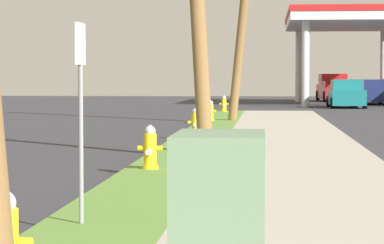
{
  "coord_description": "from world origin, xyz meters",
  "views": [
    {
      "loc": [
        2.41,
        -2.91,
        1.66
      ],
      "look_at": [
        0.91,
        15.4,
        0.77
      ],
      "focal_mm": 84.62,
      "sensor_mm": 36.0,
      "label": 1
    }
  ],
  "objects_px": {
    "fire_hydrant_fifth": "(224,104)",
    "car_navy_by_near_pump": "(371,93)",
    "street_sign_post": "(81,81)",
    "car_teal_by_far_pump": "(346,95)",
    "fire_hydrant_fourth": "(210,112)",
    "truck_red_at_forecourt": "(334,89)",
    "fire_hydrant_third": "(196,123)",
    "fire_hydrant_second": "(150,150)"
  },
  "relations": [
    {
      "from": "truck_red_at_forecourt",
      "to": "street_sign_post",
      "type": "bearing_deg",
      "value": -96.94
    },
    {
      "from": "fire_hydrant_third",
      "to": "car_teal_by_far_pump",
      "type": "relative_size",
      "value": 0.17
    },
    {
      "from": "fire_hydrant_third",
      "to": "car_navy_by_near_pump",
      "type": "distance_m",
      "value": 35.12
    },
    {
      "from": "fire_hydrant_third",
      "to": "fire_hydrant_fifth",
      "type": "relative_size",
      "value": 1.0
    },
    {
      "from": "car_teal_by_far_pump",
      "to": "fire_hydrant_fourth",
      "type": "bearing_deg",
      "value": -109.26
    },
    {
      "from": "fire_hydrant_second",
      "to": "street_sign_post",
      "type": "relative_size",
      "value": 0.35
    },
    {
      "from": "fire_hydrant_second",
      "to": "car_navy_by_near_pump",
      "type": "relative_size",
      "value": 0.16
    },
    {
      "from": "fire_hydrant_third",
      "to": "truck_red_at_forecourt",
      "type": "height_order",
      "value": "truck_red_at_forecourt"
    },
    {
      "from": "fire_hydrant_fourth",
      "to": "fire_hydrant_fifth",
      "type": "distance_m",
      "value": 8.96
    },
    {
      "from": "fire_hydrant_second",
      "to": "car_navy_by_near_pump",
      "type": "distance_m",
      "value": 43.88
    },
    {
      "from": "street_sign_post",
      "to": "car_navy_by_near_pump",
      "type": "relative_size",
      "value": 0.47
    },
    {
      "from": "fire_hydrant_third",
      "to": "car_navy_by_near_pump",
      "type": "relative_size",
      "value": 0.16
    },
    {
      "from": "fire_hydrant_second",
      "to": "fire_hydrant_fifth",
      "type": "xyz_separation_m",
      "value": [
        0.02,
        26.43,
        0.0
      ]
    },
    {
      "from": "fire_hydrant_fourth",
      "to": "car_teal_by_far_pump",
      "type": "distance_m",
      "value": 19.66
    },
    {
      "from": "street_sign_post",
      "to": "car_teal_by_far_pump",
      "type": "relative_size",
      "value": 0.47
    },
    {
      "from": "street_sign_post",
      "to": "car_teal_by_far_pump",
      "type": "distance_m",
      "value": 42.33
    },
    {
      "from": "street_sign_post",
      "to": "fire_hydrant_third",
      "type": "bearing_deg",
      "value": 89.74
    },
    {
      "from": "fire_hydrant_fifth",
      "to": "car_teal_by_far_pump",
      "type": "relative_size",
      "value": 0.17
    },
    {
      "from": "fire_hydrant_fourth",
      "to": "street_sign_post",
      "type": "xyz_separation_m",
      "value": [
        0.07,
        -23.27,
        1.19
      ]
    },
    {
      "from": "fire_hydrant_second",
      "to": "fire_hydrant_fifth",
      "type": "distance_m",
      "value": 26.43
    },
    {
      "from": "fire_hydrant_fourth",
      "to": "truck_red_at_forecourt",
      "type": "distance_m",
      "value": 33.45
    },
    {
      "from": "fire_hydrant_fifth",
      "to": "street_sign_post",
      "type": "relative_size",
      "value": 0.35
    },
    {
      "from": "fire_hydrant_fourth",
      "to": "fire_hydrant_third",
      "type": "bearing_deg",
      "value": -89.11
    },
    {
      "from": "fire_hydrant_fourth",
      "to": "fire_hydrant_second",
      "type": "bearing_deg",
      "value": -89.83
    },
    {
      "from": "fire_hydrant_fourth",
      "to": "truck_red_at_forecourt",
      "type": "height_order",
      "value": "truck_red_at_forecourt"
    },
    {
      "from": "fire_hydrant_fifth",
      "to": "car_navy_by_near_pump",
      "type": "height_order",
      "value": "car_navy_by_near_pump"
    },
    {
      "from": "truck_red_at_forecourt",
      "to": "fire_hydrant_fifth",
      "type": "bearing_deg",
      "value": -105.99
    },
    {
      "from": "fire_hydrant_fourth",
      "to": "car_teal_by_far_pump",
      "type": "height_order",
      "value": "car_teal_by_far_pump"
    },
    {
      "from": "fire_hydrant_second",
      "to": "car_navy_by_near_pump",
      "type": "bearing_deg",
      "value": 78.69
    },
    {
      "from": "street_sign_post",
      "to": "car_navy_by_near_pump",
      "type": "bearing_deg",
      "value": 80.03
    },
    {
      "from": "fire_hydrant_fifth",
      "to": "car_navy_by_near_pump",
      "type": "xyz_separation_m",
      "value": [
        8.58,
        16.6,
        0.28
      ]
    },
    {
      "from": "car_navy_by_near_pump",
      "to": "fire_hydrant_fourth",
      "type": "bearing_deg",
      "value": -108.7
    },
    {
      "from": "fire_hydrant_fifth",
      "to": "car_teal_by_far_pump",
      "type": "bearing_deg",
      "value": 56.27
    },
    {
      "from": "fire_hydrant_second",
      "to": "fire_hydrant_third",
      "type": "height_order",
      "value": "same"
    },
    {
      "from": "fire_hydrant_third",
      "to": "truck_red_at_forecourt",
      "type": "relative_size",
      "value": 0.14
    },
    {
      "from": "fire_hydrant_second",
      "to": "fire_hydrant_fifth",
      "type": "height_order",
      "value": "same"
    },
    {
      "from": "fire_hydrant_fifth",
      "to": "car_navy_by_near_pump",
      "type": "distance_m",
      "value": 18.69
    },
    {
      "from": "fire_hydrant_fifth",
      "to": "fire_hydrant_second",
      "type": "bearing_deg",
      "value": -90.05
    },
    {
      "from": "car_navy_by_near_pump",
      "to": "car_teal_by_far_pump",
      "type": "bearing_deg",
      "value": -107.22
    },
    {
      "from": "fire_hydrant_fifth",
      "to": "truck_red_at_forecourt",
      "type": "distance_m",
      "value": 24.73
    },
    {
      "from": "street_sign_post",
      "to": "car_teal_by_far_pump",
      "type": "bearing_deg",
      "value": 81.28
    },
    {
      "from": "street_sign_post",
      "to": "fire_hydrant_fourth",
      "type": "bearing_deg",
      "value": 90.16
    }
  ]
}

